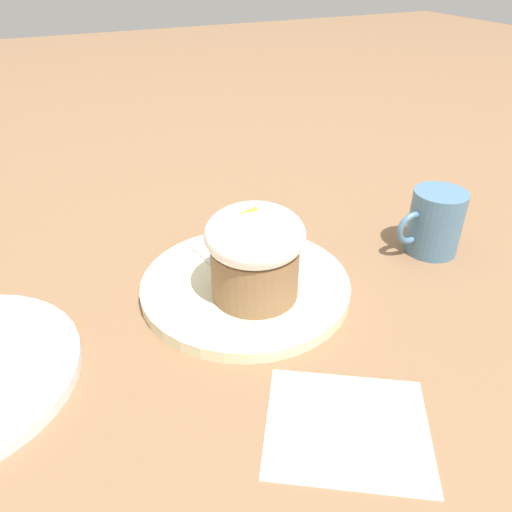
# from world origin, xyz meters

# --- Properties ---
(ground_plane) EXTENTS (4.00, 4.00, 0.00)m
(ground_plane) POSITION_xyz_m (0.00, 0.00, 0.00)
(ground_plane) COLOR #846042
(dessert_plate) EXTENTS (0.24, 0.24, 0.01)m
(dessert_plate) POSITION_xyz_m (0.00, 0.00, 0.01)
(dessert_plate) COLOR beige
(dessert_plate) RESTS_ON ground_plane
(carrot_cake) EXTENTS (0.11, 0.11, 0.11)m
(carrot_cake) POSITION_xyz_m (-0.00, 0.03, 0.07)
(carrot_cake) COLOR olive
(carrot_cake) RESTS_ON dessert_plate
(spoon) EXTENTS (0.04, 0.13, 0.01)m
(spoon) POSITION_xyz_m (0.02, -0.01, 0.02)
(spoon) COLOR silver
(spoon) RESTS_ON dessert_plate
(coffee_cup) EXTENTS (0.10, 0.07, 0.09)m
(coffee_cup) POSITION_xyz_m (-0.26, 0.02, 0.04)
(coffee_cup) COLOR teal
(coffee_cup) RESTS_ON ground_plane
(paper_napkin) EXTENTS (0.18, 0.17, 0.00)m
(paper_napkin) POSITION_xyz_m (0.00, 0.22, 0.00)
(paper_napkin) COLOR white
(paper_napkin) RESTS_ON ground_plane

